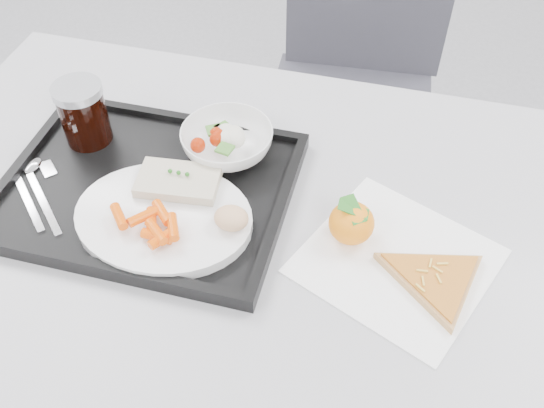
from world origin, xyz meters
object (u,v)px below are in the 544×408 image
Objects in this scene: chair at (356,67)px; cola_glass at (83,112)px; salad_bowl at (227,142)px; pizza_slice at (435,280)px; table at (252,249)px; tangerine at (351,223)px; dinner_plate at (164,218)px; tray at (148,189)px.

chair is 8.61× the size of cola_glass.
salad_bowl is 0.40m from pizza_slice.
tangerine is at bearing 2.52° from table.
cola_glass is at bearing 162.10° from table.
dinner_plate is 3.37× the size of tangerine.
tangerine is (0.33, -0.01, 0.03)m from tray.
pizza_slice is at bearing -74.70° from chair.
dinner_plate is at bearing 179.85° from pizza_slice.
tangerine is (0.47, -0.10, -0.04)m from cola_glass.
cola_glass is at bearing 166.15° from pizza_slice.
salad_bowl is at bearing 154.27° from pizza_slice.
cola_glass is 0.48m from tangerine.
tray is 0.08m from dinner_plate.
dinner_plate is 0.40m from pizza_slice.
cola_glass reaches higher than tray.
tray reaches higher than pizza_slice.
chair reaches higher than tray.
salad_bowl reaches higher than dinner_plate.
table is 4.44× the size of dinner_plate.
chair is 4.12× the size of pizza_slice.
salad_bowl is (0.05, 0.17, 0.01)m from dinner_plate.
table is 0.36m from cola_glass.
tangerine is at bearing -83.21° from chair.
salad_bowl is at bearing 5.95° from cola_glass.
chair is 0.69m from salad_bowl.
cola_glass is (-0.19, 0.15, 0.05)m from dinner_plate.
table is at bearing 170.85° from pizza_slice.
salad_bowl reaches higher than tray.
tray is 4.17× the size of cola_glass.
tangerine is at bearing 10.58° from dinner_plate.
salad_bowl is at bearing 47.25° from tray.
table is at bearing -5.91° from tray.
salad_bowl is at bearing -102.44° from chair.
salad_bowl reaches higher than pizza_slice.
dinner_plate is (0.05, -0.06, 0.02)m from tray.
tray is 5.62× the size of tangerine.
salad_bowl is (0.10, 0.11, 0.03)m from tray.
table is at bearing -177.48° from tangerine.
tangerine is 0.35× the size of pizza_slice.
tangerine is at bearing -2.00° from tray.
salad_bowl is at bearing 152.19° from tangerine.
table is 0.30m from pizza_slice.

